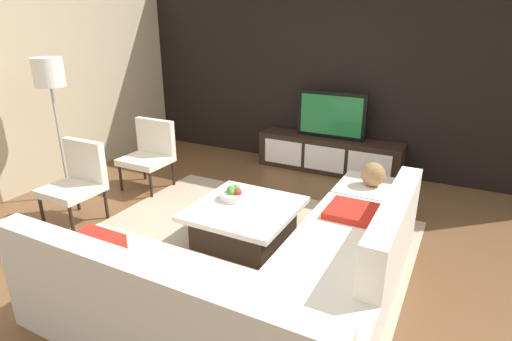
{
  "coord_description": "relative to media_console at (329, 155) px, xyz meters",
  "views": [
    {
      "loc": [
        1.68,
        -3.08,
        2.11
      ],
      "look_at": [
        -0.23,
        0.58,
        0.57
      ],
      "focal_mm": 29.06,
      "sensor_mm": 36.0,
      "label": 1
    }
  ],
  "objects": [
    {
      "name": "floor_lamp",
      "position": [
        -2.56,
        -2.37,
        1.18
      ],
      "size": [
        0.34,
        0.34,
        1.68
      ],
      "color": "#A5A5AA",
      "rests_on": "ground"
    },
    {
      "name": "area_rug",
      "position": [
        -0.1,
        -2.4,
        -0.24
      ],
      "size": [
        3.14,
        2.67,
        0.01
      ],
      "primitive_type": "cube",
      "color": "tan",
      "rests_on": "ground"
    },
    {
      "name": "side_wall_left",
      "position": [
        -3.2,
        -2.2,
        1.15
      ],
      "size": [
        0.12,
        5.2,
        2.8
      ],
      "primitive_type": "cube",
      "color": "#C6B28E",
      "rests_on": "ground"
    },
    {
      "name": "accent_chair_near",
      "position": [
        -1.93,
        -2.7,
        0.24
      ],
      "size": [
        0.54,
        0.53,
        0.87
      ],
      "rotation": [
        0.0,
        0.0,
        -0.03
      ],
      "color": "black",
      "rests_on": "ground"
    },
    {
      "name": "ground_plane",
      "position": [
        -0.0,
        -2.4,
        -0.25
      ],
      "size": [
        14.0,
        14.0,
        0.0
      ],
      "primitive_type": "plane",
      "color": "brown"
    },
    {
      "name": "fruit_bowl",
      "position": [
        -0.28,
        -2.19,
        0.18
      ],
      "size": [
        0.28,
        0.28,
        0.14
      ],
      "color": "silver",
      "rests_on": "coffee_table"
    },
    {
      "name": "accent_chair_far",
      "position": [
        -1.89,
        -1.59,
        0.24
      ],
      "size": [
        0.58,
        0.52,
        0.87
      ],
      "rotation": [
        0.0,
        0.0,
        0.1
      ],
      "color": "black",
      "rests_on": "ground"
    },
    {
      "name": "sectional_couch",
      "position": [
        0.52,
        -3.24,
        0.04
      ],
      "size": [
        2.4,
        2.43,
        0.82
      ],
      "color": "silver",
      "rests_on": "ground"
    },
    {
      "name": "coffee_table",
      "position": [
        -0.1,
        -2.3,
        -0.05
      ],
      "size": [
        0.97,
        1.01,
        0.38
      ],
      "color": "black",
      "rests_on": "ground"
    },
    {
      "name": "television",
      "position": [
        -0.0,
        0.0,
        0.58
      ],
      "size": [
        0.97,
        0.06,
        0.65
      ],
      "color": "black",
      "rests_on": "media_console"
    },
    {
      "name": "decorative_ball",
      "position": [
        0.88,
        -1.25,
        0.28
      ],
      "size": [
        0.26,
        0.26,
        0.26
      ],
      "primitive_type": "sphere",
      "color": "#997247",
      "rests_on": "ottoman"
    },
    {
      "name": "media_console",
      "position": [
        0.0,
        0.0,
        0.0
      ],
      "size": [
        2.03,
        0.43,
        0.5
      ],
      "color": "black",
      "rests_on": "ground"
    },
    {
      "name": "feature_wall_back",
      "position": [
        -0.0,
        0.3,
        1.15
      ],
      "size": [
        6.4,
        0.12,
        2.8
      ],
      "primitive_type": "cube",
      "color": "black",
      "rests_on": "ground"
    },
    {
      "name": "ottoman",
      "position": [
        0.88,
        -1.25,
        -0.05
      ],
      "size": [
        0.7,
        0.7,
        0.4
      ],
      "primitive_type": "cube",
      "color": "silver",
      "rests_on": "ground"
    }
  ]
}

